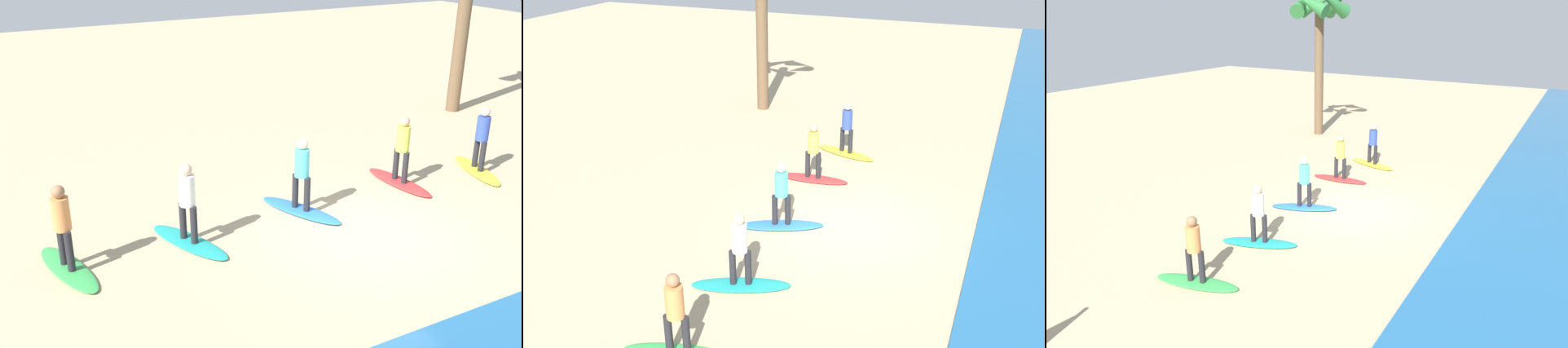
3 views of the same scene
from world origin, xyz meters
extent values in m
plane|color=tan|center=(0.00, 0.00, 0.00)|extent=(60.00, 60.00, 0.00)
ellipsoid|color=yellow|center=(-4.55, -1.44, 0.04)|extent=(1.18, 2.17, 0.09)
cylinder|color=#232328|center=(-4.50, -1.29, 0.48)|extent=(0.14, 0.14, 0.78)
cylinder|color=#232328|center=(-4.60, -1.59, 0.48)|extent=(0.14, 0.14, 0.78)
cylinder|color=#334CAD|center=(-4.55, -1.44, 1.18)|extent=(0.32, 0.32, 0.62)
sphere|color=beige|center=(-4.55, -1.44, 1.61)|extent=(0.24, 0.24, 0.24)
ellipsoid|color=red|center=(-2.26, -1.76, 0.04)|extent=(0.70, 2.13, 0.09)
cylinder|color=#232328|center=(-2.27, -1.60, 0.48)|extent=(0.14, 0.14, 0.78)
cylinder|color=#232328|center=(-2.25, -1.92, 0.48)|extent=(0.14, 0.14, 0.78)
cylinder|color=#E0E04C|center=(-2.26, -1.76, 1.18)|extent=(0.32, 0.32, 0.62)
sphere|color=tan|center=(-2.26, -1.76, 1.61)|extent=(0.24, 0.24, 0.24)
ellipsoid|color=blue|center=(0.71, -1.53, 0.04)|extent=(1.32, 2.15, 0.09)
cylinder|color=#232328|center=(0.65, -1.38, 0.48)|extent=(0.14, 0.14, 0.78)
cylinder|color=#232328|center=(0.77, -1.68, 0.48)|extent=(0.14, 0.14, 0.78)
cylinder|color=#4CC6D1|center=(0.71, -1.53, 1.18)|extent=(0.32, 0.32, 0.62)
sphere|color=beige|center=(0.71, -1.53, 1.61)|extent=(0.24, 0.24, 0.24)
ellipsoid|color=teal|center=(3.43, -1.33, 0.04)|extent=(1.28, 2.16, 0.09)
cylinder|color=#232328|center=(3.37, -1.18, 0.48)|extent=(0.14, 0.14, 0.78)
cylinder|color=#232328|center=(3.49, -1.47, 0.48)|extent=(0.14, 0.14, 0.78)
cylinder|color=white|center=(3.43, -1.33, 1.18)|extent=(0.32, 0.32, 0.62)
sphere|color=beige|center=(3.43, -1.33, 1.61)|extent=(0.24, 0.24, 0.24)
ellipsoid|color=green|center=(5.78, -1.40, 0.04)|extent=(1.04, 2.17, 0.09)
cylinder|color=#232328|center=(5.75, -1.25, 0.48)|extent=(0.14, 0.14, 0.78)
cylinder|color=#232328|center=(5.82, -1.56, 0.48)|extent=(0.14, 0.14, 0.78)
cylinder|color=#E58C4C|center=(5.78, -1.40, 1.18)|extent=(0.32, 0.32, 0.62)
sphere|color=#9E704C|center=(5.78, -1.40, 1.61)|extent=(0.24, 0.24, 0.24)
cylinder|color=brown|center=(-7.99, -5.90, 3.05)|extent=(0.44, 0.44, 6.10)
cone|color=#2D7538|center=(-7.09, -5.90, 6.35)|extent=(0.70, 1.93, 1.40)
cone|color=#2D7538|center=(-7.72, -5.05, 6.35)|extent=(2.05, 1.26, 1.40)
cone|color=#2D7538|center=(-8.72, -5.37, 6.35)|extent=(1.70, 1.97, 1.40)
cone|color=#2D7538|center=(-8.72, -6.43, 6.35)|extent=(1.70, 1.97, 1.40)
cone|color=#2D7538|center=(-7.72, -6.76, 6.35)|extent=(2.05, 1.26, 1.40)
camera|label=1|loc=(7.09, 8.77, 5.95)|focal=41.62mm
camera|label=2|loc=(12.91, 3.51, 7.31)|focal=41.43mm
camera|label=3|loc=(12.67, 5.66, 6.05)|focal=32.46mm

